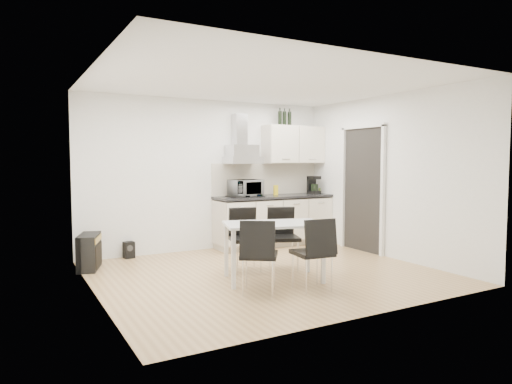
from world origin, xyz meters
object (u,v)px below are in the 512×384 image
guitar_amp (89,252)px  floor_speaker (129,250)px  kitchenette (275,200)px  chair_near_left (259,256)px  dining_table (273,230)px  chair_far_right (284,239)px  chair_near_right (312,254)px  chair_far_left (246,240)px

guitar_amp → floor_speaker: bearing=53.6°
kitchenette → chair_near_left: bearing=-124.7°
guitar_amp → floor_speaker: size_ratio=2.49×
chair_near_left → floor_speaker: chair_near_left is taller
dining_table → floor_speaker: 2.67m
dining_table → chair_far_right: 0.64m
chair_near_left → guitar_amp: size_ratio=1.34×
chair_far_right → chair_near_left: 1.22m
chair_near_left → chair_near_right: (0.62, -0.20, 0.00)m
chair_far_right → chair_near_right: bearing=95.9°
dining_table → chair_near_left: 0.65m
chair_near_left → chair_far_right: bearing=78.7°
kitchenette → dining_table: (-1.28, -2.08, -0.18)m
dining_table → chair_far_left: 0.66m
kitchenette → dining_table: 2.45m
kitchenette → guitar_amp: 3.35m
chair_far_right → chair_near_right: size_ratio=1.00×
chair_near_left → guitar_amp: bearing=160.1°
chair_near_right → floor_speaker: chair_near_right is taller
chair_near_right → guitar_amp: 3.24m
chair_far_right → chair_near_left: (-0.88, -0.85, 0.00)m
dining_table → chair_far_left: (-0.08, 0.62, -0.22)m
floor_speaker → chair_far_left: bearing=-60.2°
kitchenette → chair_near_left: size_ratio=2.86×
chair_far_left → floor_speaker: size_ratio=3.35×
chair_near_left → guitar_amp: (-1.56, 2.20, -0.19)m
chair_far_left → floor_speaker: bearing=-39.9°
chair_near_right → kitchenette: bearing=73.9°
chair_far_right → guitar_amp: chair_far_right is taller
chair_far_right → chair_far_left: bearing=-0.6°
chair_far_left → chair_far_right: size_ratio=1.00×
chair_far_left → chair_near_left: bearing=83.1°
chair_near_right → guitar_amp: size_ratio=1.34×
chair_far_left → chair_far_right: same height
chair_near_left → floor_speaker: size_ratio=3.35×
chair_far_right → dining_table: bearing=64.8°
chair_far_left → chair_far_right: (0.51, -0.19, 0.00)m
kitchenette → chair_far_right: size_ratio=2.86×
chair_near_right → floor_speaker: 3.25m
dining_table → chair_near_left: chair_near_left is taller
chair_far_right → chair_near_right: 1.08m
dining_table → chair_near_right: 0.68m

